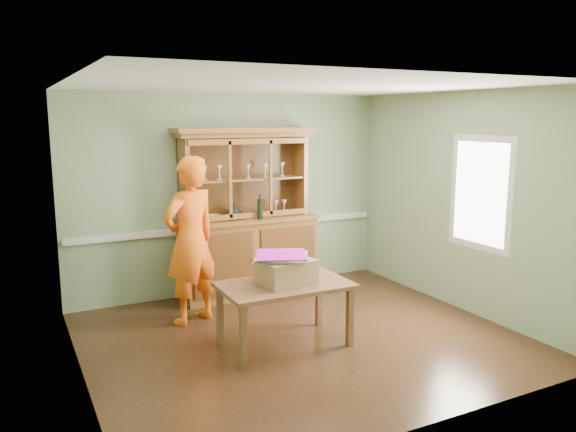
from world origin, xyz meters
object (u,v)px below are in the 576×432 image
cardboard_box (286,271)px  person (190,241)px  dining_table (285,291)px  china_hutch (247,237)px

cardboard_box → person: bearing=121.8°
dining_table → person: size_ratio=0.70×
china_hutch → dining_table: size_ratio=1.65×
cardboard_box → person: person is taller
person → cardboard_box: bearing=100.3°
dining_table → person: bearing=121.7°
cardboard_box → dining_table: bearing=-159.2°
china_hutch → person: size_ratio=1.15×
dining_table → person: person is taller
person → china_hutch: bearing=-166.5°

